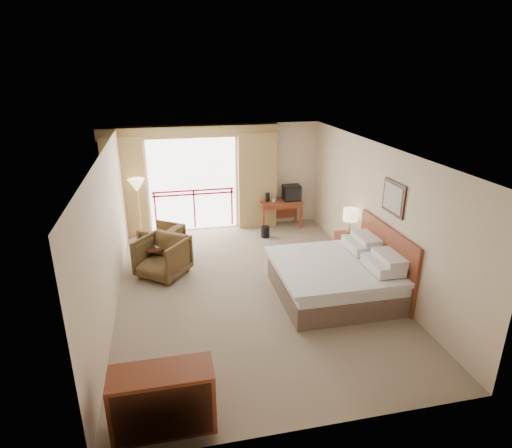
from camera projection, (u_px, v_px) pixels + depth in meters
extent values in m
plane|color=#816F59|center=(251.00, 288.00, 8.31)|extent=(7.00, 7.00, 0.00)
plane|color=white|center=(251.00, 150.00, 7.37)|extent=(7.00, 7.00, 0.00)
plane|color=beige|center=(224.00, 177.00, 11.05)|extent=(5.00, 0.00, 5.00)
plane|color=beige|center=(316.00, 332.00, 4.64)|extent=(5.00, 0.00, 5.00)
plane|color=beige|center=(109.00, 234.00, 7.34)|extent=(0.00, 7.00, 7.00)
plane|color=beige|center=(376.00, 214.00, 8.34)|extent=(0.00, 7.00, 7.00)
plane|color=white|center=(193.00, 185.00, 10.92)|extent=(2.40, 0.00, 2.40)
cube|color=#A40E1A|center=(194.00, 194.00, 10.99)|extent=(2.09, 0.03, 0.04)
cube|color=#A40E1A|center=(193.00, 191.00, 10.95)|extent=(2.09, 0.03, 0.04)
cube|color=#A40E1A|center=(156.00, 212.00, 10.93)|extent=(0.04, 0.03, 1.00)
cube|color=#A40E1A|center=(194.00, 209.00, 11.13)|extent=(0.04, 0.03, 1.00)
cube|color=#A40E1A|center=(232.00, 207.00, 11.33)|extent=(0.04, 0.03, 1.00)
cube|color=#987D50|center=(126.00, 188.00, 10.46)|extent=(1.00, 0.26, 2.50)
cube|color=#987D50|center=(257.00, 181.00, 11.11)|extent=(1.00, 0.26, 2.50)
cube|color=#987D50|center=(190.00, 132.00, 10.36)|extent=(4.40, 0.22, 0.28)
cube|color=silver|center=(273.00, 137.00, 10.93)|extent=(0.50, 0.04, 0.50)
cube|color=brown|center=(334.00, 286.00, 7.98)|extent=(2.05, 2.00, 0.40)
cube|color=white|center=(335.00, 271.00, 7.88)|extent=(2.01, 1.96, 0.22)
cube|color=white|center=(333.00, 265.00, 7.82)|extent=(2.09, 2.06, 0.08)
cube|color=white|center=(383.00, 265.00, 7.51)|extent=(0.50, 0.75, 0.18)
cube|color=white|center=(361.00, 245.00, 8.33)|extent=(0.50, 0.75, 0.18)
cube|color=white|center=(391.00, 258.00, 7.49)|extent=(0.40, 0.70, 0.14)
cube|color=white|center=(367.00, 239.00, 8.32)|extent=(0.40, 0.70, 0.14)
cube|color=maroon|center=(386.00, 259.00, 8.03)|extent=(0.06, 2.10, 1.30)
cube|color=black|center=(394.00, 198.00, 7.61)|extent=(0.03, 0.72, 0.60)
cube|color=silver|center=(393.00, 198.00, 7.61)|extent=(0.01, 0.60, 0.48)
cube|color=maroon|center=(349.00, 249.00, 9.26)|extent=(0.49, 0.58, 0.66)
cylinder|color=tan|center=(349.00, 232.00, 9.17)|extent=(0.13, 0.13, 0.04)
cylinder|color=tan|center=(350.00, 225.00, 9.11)|extent=(0.03, 0.03, 0.33)
cylinder|color=#FFE5B2|center=(351.00, 215.00, 9.03)|extent=(0.31, 0.31, 0.26)
cube|color=black|center=(351.00, 236.00, 8.98)|extent=(0.21, 0.19, 0.08)
cube|color=maroon|center=(280.00, 201.00, 11.22)|extent=(1.11, 0.54, 0.05)
cube|color=maroon|center=(263.00, 219.00, 11.04)|extent=(0.06, 0.06, 0.69)
cube|color=maroon|center=(301.00, 216.00, 11.24)|extent=(0.06, 0.06, 0.69)
cube|color=maroon|center=(259.00, 213.00, 11.46)|extent=(0.06, 0.06, 0.69)
cube|color=maroon|center=(296.00, 210.00, 11.66)|extent=(0.06, 0.06, 0.69)
cube|color=maroon|center=(278.00, 209.00, 11.54)|extent=(1.02, 0.03, 0.51)
cube|color=maroon|center=(283.00, 207.00, 11.03)|extent=(1.02, 0.03, 0.11)
cube|color=black|center=(292.00, 193.00, 11.21)|extent=(0.45, 0.34, 0.40)
cube|color=black|center=(294.00, 195.00, 11.05)|extent=(0.40, 0.02, 0.32)
cylinder|color=black|center=(268.00, 197.00, 11.11)|extent=(0.14, 0.14, 0.24)
cylinder|color=white|center=(274.00, 200.00, 11.12)|extent=(0.07, 0.07, 0.09)
cylinder|color=black|center=(265.00, 232.00, 10.73)|extent=(0.28, 0.28, 0.27)
imported|color=#41311B|center=(163.00, 256.00, 9.71)|extent=(1.10, 1.09, 0.73)
imported|color=#41311B|center=(164.00, 275.00, 8.81)|extent=(1.26, 1.26, 0.83)
cylinder|color=black|center=(155.00, 247.00, 8.91)|extent=(0.47, 0.47, 0.04)
cylinder|color=black|center=(156.00, 258.00, 9.00)|extent=(0.06, 0.06, 0.47)
cylinder|color=black|center=(157.00, 268.00, 9.08)|extent=(0.34, 0.34, 0.03)
imported|color=white|center=(155.00, 247.00, 8.91)|extent=(0.22, 0.26, 0.02)
cylinder|color=tan|center=(142.00, 239.00, 10.60)|extent=(0.25, 0.25, 0.03)
cylinder|color=tan|center=(139.00, 214.00, 10.37)|extent=(0.03, 0.03, 1.35)
cone|color=#FFE5B2|center=(137.00, 185.00, 10.12)|extent=(0.40, 0.40, 0.32)
cube|color=maroon|center=(163.00, 399.00, 5.01)|extent=(1.20, 0.50, 0.80)
cube|color=black|center=(163.00, 415.00, 4.78)|extent=(1.10, 0.02, 0.70)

